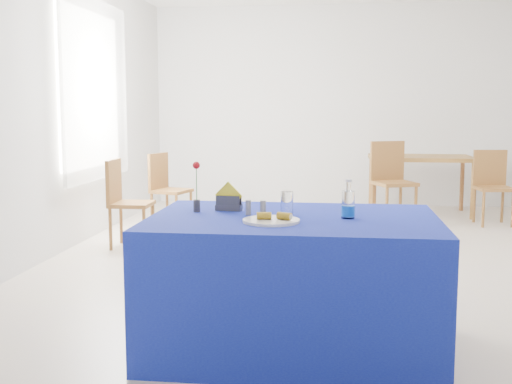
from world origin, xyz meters
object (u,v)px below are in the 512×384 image
chair_win_b (165,185)px  blue_table (293,283)px  oak_table (420,162)px  chair_win_a (124,197)px  plate (271,221)px  water_bottle (348,205)px  chair_bg_left (391,176)px  chair_bg_right (492,182)px

chair_win_b → blue_table: bearing=-137.6°
oak_table → chair_win_a: (-3.14, -2.42, -0.18)m
plate → water_bottle: 0.45m
plate → chair_bg_left: (0.99, 4.42, -0.21)m
chair_bg_left → oak_table: bearing=35.6°
chair_bg_left → chair_win_a: size_ratio=1.12×
chair_bg_left → chair_win_a: bearing=-169.9°
chair_bg_right → chair_win_a: (-3.89, -1.79, -0.00)m
blue_table → oak_table: blue_table is taller
blue_table → plate: bearing=-119.1°
plate → chair_win_b: 4.15m
chair_win_b → oak_table: bearing=-49.8°
blue_table → oak_table: size_ratio=1.24×
blue_table → chair_win_b: bearing=115.4°
oak_table → chair_win_a: chair_win_a is taller
blue_table → chair_win_a: (-1.83, 2.49, 0.12)m
chair_bg_left → chair_bg_right: size_ratio=1.11×
oak_table → chair_win_a: bearing=-142.3°
water_bottle → chair_bg_right: (1.76, 4.29, -0.33)m
chair_bg_left → chair_win_b: (-2.60, -0.61, -0.07)m
water_bottle → chair_bg_left: (0.58, 4.24, -0.27)m
chair_bg_left → chair_win_a: 3.23m
chair_bg_right → blue_table: bearing=-121.5°
oak_table → plate: bearing=-105.5°
chair_win_a → plate: bearing=-148.5°
blue_table → water_bottle: bearing=-1.5°
blue_table → oak_table: bearing=75.1°
chair_bg_right → oak_table: bearing=134.1°
oak_table → chair_bg_right: bearing=-40.1°
water_bottle → chair_bg_left: size_ratio=0.22×
blue_table → chair_win_a: bearing=126.3°
water_bottle → chair_win_b: size_ratio=0.25×
blue_table → chair_bg_left: size_ratio=1.65×
water_bottle → oak_table: bearing=78.4°
chair_bg_left → chair_bg_right: bearing=-20.3°
chair_win_b → plate: bearing=-140.1°
oak_table → chair_win_a: 3.97m
plate → water_bottle: size_ratio=1.41×
plate → blue_table: plate is taller
blue_table → chair_bg_right: (2.06, 4.28, 0.12)m
plate → oak_table: 5.30m
oak_table → chair_bg_left: size_ratio=1.33×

